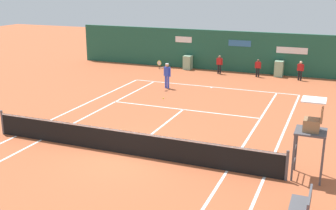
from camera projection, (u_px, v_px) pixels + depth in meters
The scene contains 10 objects.
ground_plane at pixel (133, 149), 16.89m from camera, with size 80.00×80.00×0.01m.
tennis_net at pixel (126, 142), 16.24m from camera, with size 12.10×0.10×1.07m.
sponsor_back_wall at pixel (233, 52), 31.07m from camera, with size 25.00×1.02×2.96m.
umpire_chair at pixel (312, 128), 13.93m from camera, with size 1.00×1.00×2.75m.
player_bench at pixel (302, 205), 11.64m from camera, with size 0.54×1.30×0.88m.
player_on_baseline at pixel (167, 73), 26.21m from camera, with size 0.73×0.65×1.80m.
ball_kid_centre_post at pixel (258, 67), 29.39m from camera, with size 0.42×0.17×1.25m.
ball_kid_left_post at pixel (300, 69), 28.36m from camera, with size 0.44×0.18×1.31m.
ball_kid_right_post at pixel (219, 63), 30.37m from camera, with size 0.45×0.19×1.34m.
tennis_ball_near_service_line at pixel (163, 98), 24.06m from camera, with size 0.07×0.07×0.07m, color #CCE033.
Camera 1 is at (7.23, -13.47, 6.40)m, focal length 45.46 mm.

